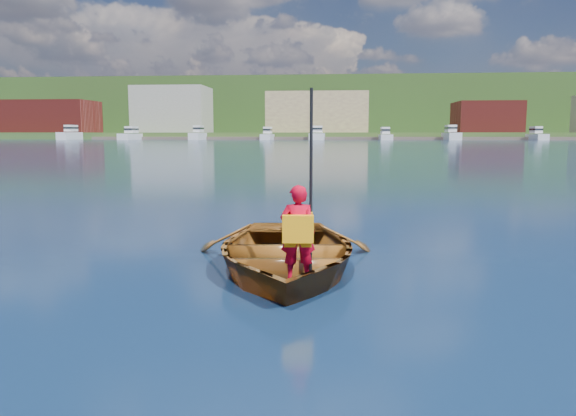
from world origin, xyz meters
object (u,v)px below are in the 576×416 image
Objects in this scene: dock at (374,138)px; rowboat at (285,252)px; child_paddler at (298,231)px; marina_yachts at (321,135)px.

rowboat is at bearing -93.98° from dock.
child_paddler reaches higher than dock.
dock is 1.10× the size of marina_yachts.
marina_yachts reaches higher than child_paddler.
marina_yachts reaches higher than rowboat.
child_paddler is 144.96m from marina_yachts.
dock is at bearing 86.13° from child_paddler.
rowboat is 0.03× the size of marina_yachts.
rowboat is 0.02× the size of dock.
rowboat is 1.01m from child_paddler.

